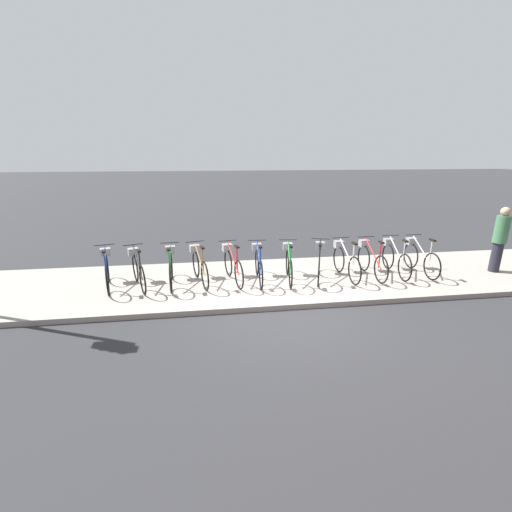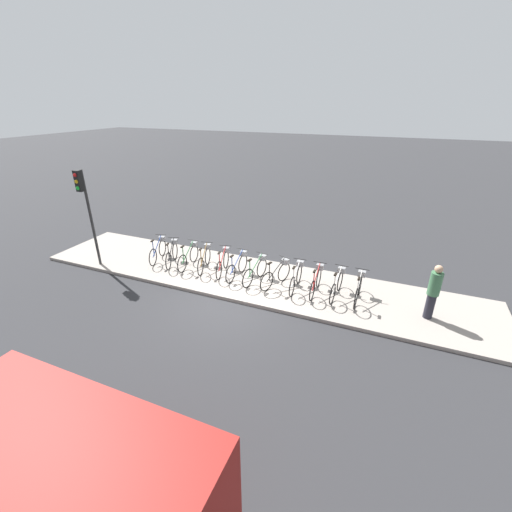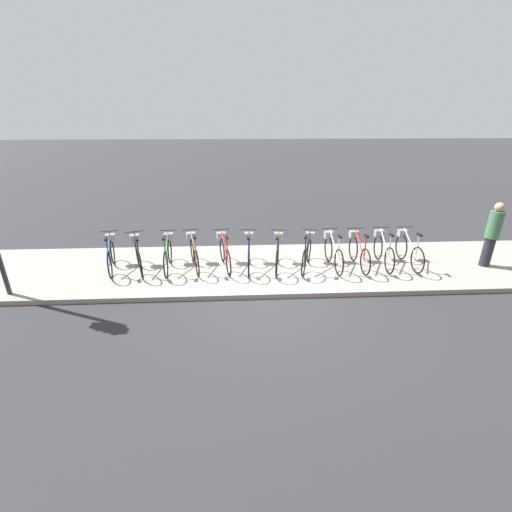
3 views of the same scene
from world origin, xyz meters
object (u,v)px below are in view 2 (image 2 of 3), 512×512
object	(u,v)px
parked_bicycle_0	(158,249)
traffic_light	(85,199)
parked_bicycle_7	(277,273)
truck	(25,504)
parked_bicycle_5	(238,265)
parked_bicycle_11	(359,288)
parked_bicycle_6	(256,269)
parked_bicycle_9	(316,280)
parked_bicycle_3	(205,258)
parked_bicycle_10	(337,284)
parked_bicycle_8	(297,277)
parked_bicycle_2	(189,255)
parked_bicycle_1	(172,253)
parked_bicycle_4	(223,262)
pedestrian	(433,291)

from	to	relation	value
parked_bicycle_0	traffic_light	bearing A→B (deg)	-144.47
parked_bicycle_7	truck	size ratio (longest dim) A/B	0.30
parked_bicycle_5	parked_bicycle_11	bearing A→B (deg)	0.17
parked_bicycle_0	parked_bicycle_7	bearing A→B (deg)	-1.37
parked_bicycle_6	parked_bicycle_9	size ratio (longest dim) A/B	0.99
parked_bicycle_3	parked_bicycle_10	size ratio (longest dim) A/B	0.98
parked_bicycle_0	parked_bicycle_11	size ratio (longest dim) A/B	0.97
parked_bicycle_8	parked_bicycle_9	size ratio (longest dim) A/B	1.00
parked_bicycle_2	parked_bicycle_11	bearing A→B (deg)	-0.36
parked_bicycle_9	truck	bearing A→B (deg)	-100.52
parked_bicycle_10	parked_bicycle_9	bearing A→B (deg)	-176.11
parked_bicycle_3	parked_bicycle_9	bearing A→B (deg)	-1.48
parked_bicycle_3	parked_bicycle_5	size ratio (longest dim) A/B	0.98
parked_bicycle_8	parked_bicycle_9	bearing A→B (deg)	0.23
parked_bicycle_3	parked_bicycle_7	distance (m)	3.01
parked_bicycle_2	parked_bicycle_5	size ratio (longest dim) A/B	1.00
parked_bicycle_7	traffic_light	distance (m)	7.54
parked_bicycle_1	parked_bicycle_11	world-z (taller)	same
parked_bicycle_9	parked_bicycle_11	xyz separation A→B (m)	(1.39, 0.04, 0.00)
parked_bicycle_7	parked_bicycle_9	bearing A→B (deg)	1.11
parked_bicycle_0	parked_bicycle_4	size ratio (longest dim) A/B	0.99
parked_bicycle_9	parked_bicycle_3	bearing A→B (deg)	178.52
pedestrian	parked_bicycle_6	bearing A→B (deg)	178.53
parked_bicycle_8	pedestrian	xyz separation A→B (m)	(4.17, -0.18, 0.48)
parked_bicycle_2	parked_bicycle_10	xyz separation A→B (m)	(5.77, -0.03, 0.00)
parked_bicycle_0	parked_bicycle_6	bearing A→B (deg)	-1.72
parked_bicycle_6	truck	distance (m)	8.89
truck	parked_bicycle_5	bearing A→B (deg)	98.28
parked_bicycle_1	parked_bicycle_4	distance (m)	2.25
traffic_light	parked_bicycle_1	bearing A→B (deg)	26.35
parked_bicycle_4	pedestrian	distance (m)	7.08
parked_bicycle_5	traffic_light	xyz separation A→B (m)	(-5.54, -1.30, 2.23)
pedestrian	parked_bicycle_9	bearing A→B (deg)	177.04
parked_bicycle_9	traffic_light	bearing A→B (deg)	-171.43
parked_bicycle_0	truck	distance (m)	10.26
traffic_light	parked_bicycle_8	bearing A→B (deg)	9.30
parked_bicycle_7	parked_bicycle_8	bearing A→B (deg)	1.99
parked_bicycle_6	parked_bicycle_0	bearing A→B (deg)	178.28
truck	parked_bicycle_0	bearing A→B (deg)	118.72
parked_bicycle_4	pedestrian	world-z (taller)	pedestrian
parked_bicycle_8	parked_bicycle_11	world-z (taller)	same
parked_bicycle_6	parked_bicycle_10	bearing A→B (deg)	1.63
parked_bicycle_11	traffic_light	distance (m)	10.20
parked_bicycle_5	parked_bicycle_8	distance (m)	2.24
pedestrian	parked_bicycle_3	bearing A→B (deg)	177.87
parked_bicycle_10	truck	world-z (taller)	truck
parked_bicycle_6	truck	size ratio (longest dim) A/B	0.31
parked_bicycle_2	parked_bicycle_4	distance (m)	1.49
parked_bicycle_2	parked_bicycle_11	xyz separation A→B (m)	(6.46, -0.04, 0.00)
parked_bicycle_3	parked_bicycle_10	distance (m)	5.09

